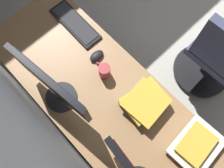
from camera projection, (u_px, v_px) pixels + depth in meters
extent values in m
cube|color=#8C939E|center=(22.00, 143.00, 0.76)|extent=(4.71, 0.10, 2.60)
cube|color=#936D47|center=(106.00, 100.00, 1.41)|extent=(1.87, 0.66, 0.03)
cylinder|color=silver|center=(64.00, 22.00, 2.00)|extent=(0.05, 0.05, 0.70)
cylinder|color=silver|center=(16.00, 60.00, 1.89)|extent=(0.05, 0.05, 0.70)
cube|color=#936D47|center=(113.00, 122.00, 1.73)|extent=(0.40, 0.50, 0.69)
cube|color=silver|center=(136.00, 101.00, 1.78)|extent=(0.37, 0.01, 0.61)
cylinder|color=black|center=(61.00, 97.00, 1.39)|extent=(0.20, 0.20, 0.01)
cylinder|color=black|center=(59.00, 95.00, 1.34)|extent=(0.04, 0.04, 0.10)
cube|color=black|center=(51.00, 85.00, 1.16)|extent=(0.52, 0.09, 0.28)
cube|color=#19234C|center=(54.00, 83.00, 1.16)|extent=(0.48, 0.07, 0.25)
cube|color=black|center=(75.00, 24.00, 1.55)|extent=(0.42, 0.15, 0.02)
cube|color=#2D2D30|center=(75.00, 23.00, 1.54)|extent=(0.38, 0.12, 0.00)
ellipsoid|color=black|center=(97.00, 56.00, 1.47)|extent=(0.06, 0.10, 0.03)
cube|color=#38669E|center=(142.00, 101.00, 1.37)|extent=(0.21, 0.24, 0.03)
cube|color=gold|center=(145.00, 101.00, 1.34)|extent=(0.22, 0.28, 0.03)
cube|color=gold|center=(146.00, 102.00, 1.31)|extent=(0.24, 0.25, 0.02)
cube|color=#3D8456|center=(195.00, 146.00, 1.29)|extent=(0.17, 0.24, 0.03)
cube|color=beige|center=(197.00, 146.00, 1.27)|extent=(0.24, 0.30, 0.02)
cube|color=gold|center=(196.00, 144.00, 1.24)|extent=(0.17, 0.23, 0.03)
cylinder|color=#A53338|center=(105.00, 71.00, 1.40)|extent=(0.08, 0.08, 0.10)
torus|color=#A53338|center=(99.00, 66.00, 1.40)|extent=(0.06, 0.01, 0.06)
cube|color=#383D56|center=(221.00, 51.00, 1.79)|extent=(0.45, 0.43, 0.07)
cube|color=#383D56|center=(223.00, 52.00, 1.48)|extent=(0.40, 0.14, 0.50)
cylinder|color=black|center=(210.00, 62.00, 2.00)|extent=(0.05, 0.05, 0.37)
cylinder|color=black|center=(201.00, 70.00, 2.19)|extent=(0.56, 0.56, 0.03)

